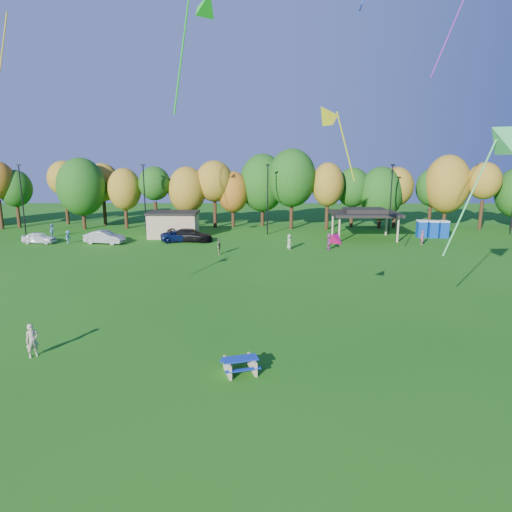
{
  "coord_description": "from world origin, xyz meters",
  "views": [
    {
      "loc": [
        0.77,
        -19.4,
        10.26
      ],
      "look_at": [
        0.65,
        6.0,
        4.62
      ],
      "focal_mm": 32.0,
      "sensor_mm": 36.0,
      "label": 1
    }
  ],
  "objects_px": {
    "car_c": "(181,236)",
    "kite_flyer": "(32,340)",
    "car_b": "(104,237)",
    "car_a": "(39,238)",
    "car_d": "(191,235)",
    "picnic_table": "(240,364)",
    "porta_potties": "(433,229)"
  },
  "relations": [
    {
      "from": "picnic_table",
      "to": "kite_flyer",
      "type": "bearing_deg",
      "value": 154.12
    },
    {
      "from": "porta_potties",
      "to": "car_a",
      "type": "xyz_separation_m",
      "value": [
        -48.09,
        -4.14,
        -0.43
      ]
    },
    {
      "from": "porta_potties",
      "to": "car_a",
      "type": "height_order",
      "value": "porta_potties"
    },
    {
      "from": "porta_potties",
      "to": "kite_flyer",
      "type": "height_order",
      "value": "porta_potties"
    },
    {
      "from": "porta_potties",
      "to": "picnic_table",
      "type": "height_order",
      "value": "porta_potties"
    },
    {
      "from": "picnic_table",
      "to": "car_a",
      "type": "bearing_deg",
      "value": 110.7
    },
    {
      "from": "porta_potties",
      "to": "kite_flyer",
      "type": "xyz_separation_m",
      "value": [
        -33.81,
        -35.2,
        -0.21
      ]
    },
    {
      "from": "picnic_table",
      "to": "car_c",
      "type": "distance_m",
      "value": 35.11
    },
    {
      "from": "porta_potties",
      "to": "car_b",
      "type": "height_order",
      "value": "porta_potties"
    },
    {
      "from": "car_c",
      "to": "car_d",
      "type": "bearing_deg",
      "value": -108.67
    },
    {
      "from": "car_d",
      "to": "porta_potties",
      "type": "bearing_deg",
      "value": -77.72
    },
    {
      "from": "picnic_table",
      "to": "car_a",
      "type": "xyz_separation_m",
      "value": [
        -25.1,
        32.81,
        0.24
      ]
    },
    {
      "from": "porta_potties",
      "to": "car_b",
      "type": "bearing_deg",
      "value": -173.84
    },
    {
      "from": "car_a",
      "to": "car_d",
      "type": "distance_m",
      "value": 17.85
    },
    {
      "from": "porta_potties",
      "to": "picnic_table",
      "type": "relative_size",
      "value": 1.83
    },
    {
      "from": "car_b",
      "to": "porta_potties",
      "type": "bearing_deg",
      "value": -73.0
    },
    {
      "from": "porta_potties",
      "to": "kite_flyer",
      "type": "bearing_deg",
      "value": -133.84
    },
    {
      "from": "picnic_table",
      "to": "car_a",
      "type": "distance_m",
      "value": 41.3
    },
    {
      "from": "porta_potties",
      "to": "picnic_table",
      "type": "xyz_separation_m",
      "value": [
        -22.99,
        -36.95,
        -0.67
      ]
    },
    {
      "from": "picnic_table",
      "to": "car_d",
      "type": "distance_m",
      "value": 34.76
    },
    {
      "from": "car_c",
      "to": "kite_flyer",
      "type": "bearing_deg",
      "value": 160.9
    },
    {
      "from": "kite_flyer",
      "to": "car_c",
      "type": "bearing_deg",
      "value": 41.35
    },
    {
      "from": "car_a",
      "to": "car_c",
      "type": "bearing_deg",
      "value": -78.53
    },
    {
      "from": "porta_potties",
      "to": "car_d",
      "type": "height_order",
      "value": "porta_potties"
    },
    {
      "from": "porta_potties",
      "to": "car_a",
      "type": "distance_m",
      "value": 48.27
    },
    {
      "from": "picnic_table",
      "to": "car_b",
      "type": "xyz_separation_m",
      "value": [
        -17.27,
        32.6,
        0.34
      ]
    },
    {
      "from": "car_b",
      "to": "car_a",
      "type": "bearing_deg",
      "value": 99.35
    },
    {
      "from": "kite_flyer",
      "to": "car_d",
      "type": "bearing_deg",
      "value": 39.22
    },
    {
      "from": "car_b",
      "to": "car_d",
      "type": "distance_m",
      "value": 10.08
    },
    {
      "from": "car_b",
      "to": "car_c",
      "type": "xyz_separation_m",
      "value": [
        8.78,
        1.46,
        -0.1
      ]
    },
    {
      "from": "car_a",
      "to": "car_d",
      "type": "height_order",
      "value": "car_d"
    },
    {
      "from": "porta_potties",
      "to": "car_a",
      "type": "relative_size",
      "value": 0.96
    }
  ]
}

